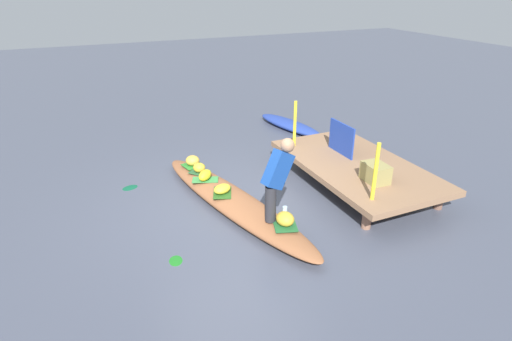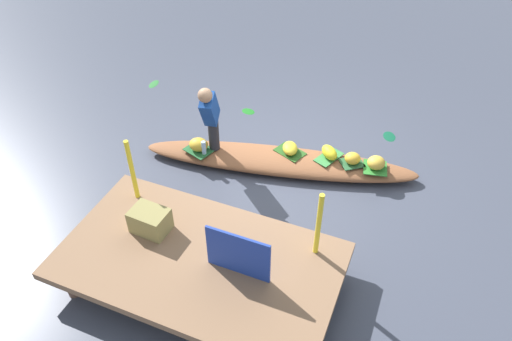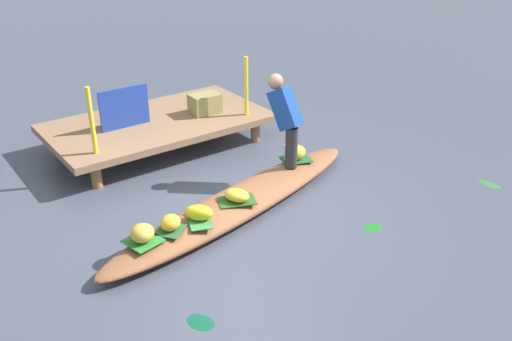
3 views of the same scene
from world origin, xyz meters
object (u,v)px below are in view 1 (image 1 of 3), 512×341
Objects in this scene: banana_bunch_2 at (199,168)px; water_bottle at (285,214)px; banana_bunch_3 at (285,219)px; produce_crate at (376,173)px; moored_boat at (290,125)px; market_banner at (341,138)px; banana_bunch_1 at (193,161)px; vendor_person at (277,176)px; banana_bunch_0 at (222,189)px; banana_bunch_4 at (205,175)px; vendor_boat at (232,201)px.

water_bottle is (2.10, 0.63, 0.02)m from banana_bunch_2.
banana_bunch_3 is 0.65× the size of produce_crate.
market_banner is (2.69, -0.39, 0.61)m from moored_boat.
banana_bunch_1 is (1.69, -2.97, 0.23)m from moored_boat.
vendor_person is at bearing 13.80° from banana_bunch_1.
banana_bunch_2 is at bearing -164.58° from vendor_person.
banana_bunch_0 is at bearing -57.27° from moored_boat.
banana_bunch_2 is at bearing -104.52° from market_banner.
vendor_person is (-0.22, -0.03, 0.58)m from banana_bunch_3.
banana_bunch_0 is 0.58m from banana_bunch_4.
banana_bunch_0 is at bearing -113.07° from produce_crate.
banana_bunch_4 is 2.85m from produce_crate.
banana_bunch_2 is at bearing 3.87° from banana_bunch_1.
water_bottle is at bearing 37.64° from vendor_person.
vendor_boat is 1.09m from banana_bunch_2.
vendor_person is at bearing -142.36° from water_bottle.
banana_bunch_0 is 1.34× the size of banana_bunch_2.
banana_bunch_1 reaches higher than banana_bunch_2.
banana_bunch_1 is 3.29m from produce_crate.
banana_bunch_2 is at bearing -68.79° from moored_boat.
vendor_boat is at bearing 17.98° from banana_bunch_4.
banana_bunch_3 reaches higher than vendor_boat.
banana_bunch_4 is at bearing -160.08° from water_bottle.
moored_boat is 3.99m from produce_crate.
water_bottle is (1.17, 0.53, 0.04)m from banana_bunch_0.
water_bottle is at bearing 154.95° from banana_bunch_3.
banana_bunch_4 is at bearing -162.71° from banana_bunch_3.
moored_boat is 4.75m from vendor_person.
banana_bunch_3 is at bearing -42.53° from moored_boat.
banana_bunch_3 is 1.26× the size of water_bottle.
vendor_boat is 0.77m from banana_bunch_4.
market_banner is at bearing 82.87° from banana_bunch_4.
banana_bunch_0 is (-0.13, -0.12, 0.19)m from vendor_boat.
banana_bunch_3 is (4.24, -2.37, 0.23)m from moored_boat.
banana_bunch_2 is at bearing 179.47° from banana_bunch_4.
banana_bunch_0 is 1.20× the size of banana_bunch_1.
moored_boat is 6.77× the size of banana_bunch_0.
banana_bunch_2 is at bearing -128.53° from produce_crate.
banana_bunch_1 is at bearing -178.37° from banana_bunch_4.
vendor_person is (1.64, 0.55, 0.60)m from banana_bunch_4.
market_banner is (-0.25, 2.45, 0.41)m from banana_bunch_0.
produce_crate reaches higher than banana_bunch_4.
produce_crate reaches higher than banana_bunch_3.
banana_bunch_2 is 1.02× the size of water_bottle.
banana_bunch_4 is 1.41× the size of water_bottle.
market_banner reaches higher than produce_crate.
banana_bunch_0 is 2.50m from market_banner.
banana_bunch_3 is at bearing 4.26° from vendor_boat.
produce_crate is (-0.20, 1.75, 0.23)m from water_bottle.
moored_boat is at bearing 128.83° from banana_bunch_4.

